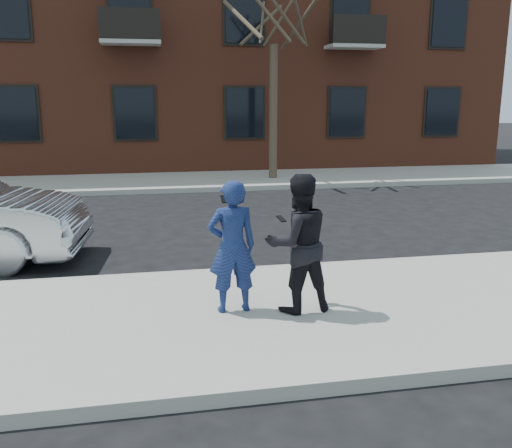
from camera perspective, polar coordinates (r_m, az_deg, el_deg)
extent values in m
plane|color=black|center=(6.87, -15.28, -10.44)|extent=(100.00, 100.00, 0.00)
cube|color=#98958F|center=(6.61, -15.47, -10.69)|extent=(50.00, 3.50, 0.15)
cube|color=#999691|center=(8.29, -14.56, -5.73)|extent=(50.00, 0.10, 0.15)
cube|color=#98958F|center=(17.75, -12.76, 4.27)|extent=(50.00, 3.50, 0.15)
cube|color=#999691|center=(15.97, -12.93, 3.31)|extent=(50.00, 0.10, 0.15)
cube|color=brown|center=(24.56, -8.06, 20.69)|extent=(24.00, 10.00, 12.00)
cube|color=black|center=(19.52, -1.19, 11.62)|extent=(1.30, 0.06, 1.70)
cube|color=black|center=(22.11, 19.00, 11.10)|extent=(1.30, 0.06, 1.70)
cube|color=black|center=(19.70, -1.24, 20.97)|extent=(1.30, 0.06, 1.70)
cube|color=black|center=(22.27, 19.64, 19.34)|extent=(1.30, 0.06, 1.70)
cylinder|color=#372B20|center=(17.73, 1.84, 11.64)|extent=(0.26, 0.26, 4.20)
imported|color=navy|center=(6.48, -2.53, -2.41)|extent=(0.61, 0.42, 1.62)
cube|color=black|center=(6.56, -3.41, 2.63)|extent=(0.08, 0.13, 0.08)
imported|color=black|center=(6.50, 4.46, -2.07)|extent=(0.90, 0.75, 1.68)
cube|color=black|center=(6.54, 2.67, 0.57)|extent=(0.11, 0.15, 0.06)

